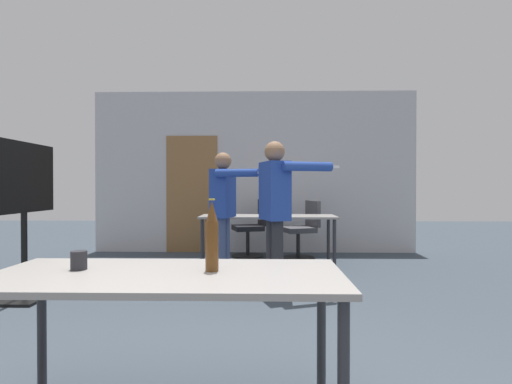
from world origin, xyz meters
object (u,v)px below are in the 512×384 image
(person_near_casual, at_px, (224,202))
(drink_cup, at_px, (79,260))
(beer_bottle, at_px, (212,237))
(tv_screen, at_px, (24,203))
(office_chair_near_pushed, at_px, (302,231))
(person_left_plaid, at_px, (276,202))
(office_chair_far_left, at_px, (252,230))

(person_near_casual, distance_m, drink_cup, 3.07)
(beer_bottle, height_order, drink_cup, beer_bottle)
(tv_screen, xyz_separation_m, office_chair_near_pushed, (3.06, 2.40, -0.55))
(person_left_plaid, height_order, beer_bottle, person_left_plaid)
(office_chair_near_pushed, height_order, beer_bottle, beer_bottle)
(tv_screen, distance_m, beer_bottle, 3.01)
(person_left_plaid, xyz_separation_m, office_chair_near_pushed, (0.49, 2.11, -0.56))
(office_chair_far_left, distance_m, drink_cup, 4.68)
(office_chair_far_left, height_order, office_chair_near_pushed, office_chair_far_left)
(beer_bottle, bearing_deg, person_near_casual, 94.75)
(person_left_plaid, xyz_separation_m, drink_cup, (-1.05, -2.33, -0.21))
(tv_screen, height_order, office_chair_near_pushed, tv_screen)
(person_near_casual, height_order, beer_bottle, person_near_casual)
(tv_screen, bearing_deg, person_left_plaid, -83.58)
(office_chair_near_pushed, bearing_deg, beer_bottle, 149.15)
(tv_screen, relative_size, office_chair_near_pushed, 1.73)
(person_near_casual, distance_m, office_chair_near_pushed, 1.87)
(office_chair_near_pushed, bearing_deg, person_left_plaid, 147.15)
(person_near_casual, bearing_deg, tv_screen, -48.64)
(office_chair_far_left, bearing_deg, person_left_plaid, 171.95)
(office_chair_near_pushed, relative_size, drink_cup, 9.96)
(person_left_plaid, height_order, office_chair_far_left, person_left_plaid)
(office_chair_far_left, bearing_deg, tv_screen, 122.62)
(office_chair_near_pushed, bearing_deg, tv_screen, 108.25)
(person_left_plaid, relative_size, beer_bottle, 4.60)
(office_chair_near_pushed, height_order, drink_cup, office_chair_near_pushed)
(office_chair_near_pushed, distance_m, drink_cup, 4.71)
(person_near_casual, distance_m, office_chair_far_left, 1.69)
(office_chair_far_left, distance_m, office_chair_near_pushed, 0.83)
(office_chair_far_left, distance_m, beer_bottle, 4.65)
(person_left_plaid, height_order, drink_cup, person_left_plaid)
(person_left_plaid, distance_m, beer_bottle, 2.38)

